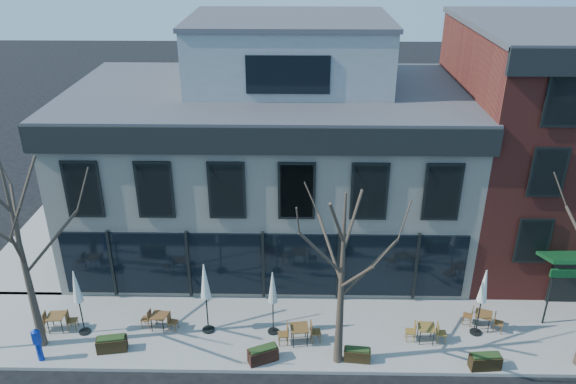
{
  "coord_description": "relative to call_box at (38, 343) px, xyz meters",
  "views": [
    {
      "loc": [
        1.42,
        -20.26,
        15.08
      ],
      "look_at": [
        1.02,
        2.0,
        4.36
      ],
      "focal_mm": 35.0,
      "sensor_mm": 36.0,
      "label": 1
    }
  ],
  "objects": [
    {
      "name": "ground",
      "position": [
        8.21,
        4.06,
        -0.92
      ],
      "size": [
        120.0,
        120.0,
        0.0
      ],
      "primitive_type": "plane",
      "color": "black",
      "rests_on": "ground"
    },
    {
      "name": "sidewalk_front",
      "position": [
        11.46,
        1.91,
        -0.85
      ],
      "size": [
        33.5,
        4.7,
        0.15
      ],
      "primitive_type": "cube",
      "color": "gray",
      "rests_on": "ground"
    },
    {
      "name": "sidewalk_side",
      "position": [
        -3.04,
        10.06,
        -0.85
      ],
      "size": [
        4.5,
        12.0,
        0.15
      ],
      "primitive_type": "cube",
      "color": "gray",
      "rests_on": "ground"
    },
    {
      "name": "corner_building",
      "position": [
        8.29,
        9.13,
        3.8
      ],
      "size": [
        18.39,
        10.39,
        11.1
      ],
      "color": "silver",
      "rests_on": "ground"
    },
    {
      "name": "red_brick_building",
      "position": [
        21.21,
        9.04,
        4.71
      ],
      "size": [
        8.2,
        11.78,
        11.18
      ],
      "color": "maroon",
      "rests_on": "ground"
    },
    {
      "name": "tree_corner",
      "position": [
        -0.27,
        0.86,
        3.32
      ],
      "size": [
        3.93,
        3.98,
        7.92
      ],
      "color": "#382B21",
      "rests_on": "sidewalk_front"
    },
    {
      "name": "tree_mid",
      "position": [
        11.23,
        0.16,
        2.87
      ],
      "size": [
        3.5,
        3.55,
        7.04
      ],
      "color": "#382B21",
      "rests_on": "sidewalk_front"
    },
    {
      "name": "call_box",
      "position": [
        0.0,
        0.0,
        0.0
      ],
      "size": [
        0.29,
        0.29,
        1.46
      ],
      "color": "#0B2899",
      "rests_on": "sidewalk_front"
    },
    {
      "name": "cafe_set_0",
      "position": [
        -0.03,
        1.74,
        -0.33
      ],
      "size": [
        1.66,
        0.71,
        0.86
      ],
      "color": "brown",
      "rests_on": "sidewalk_front"
    },
    {
      "name": "cafe_set_1",
      "position": [
        4.1,
        1.89,
        -0.35
      ],
      "size": [
        1.59,
        0.71,
        0.82
      ],
      "color": "brown",
      "rests_on": "sidewalk_front"
    },
    {
      "name": "cafe_set_3",
      "position": [
        9.77,
        1.15,
        -0.31
      ],
      "size": [
        1.76,
        0.78,
        0.91
      ],
      "color": "brown",
      "rests_on": "sidewalk_front"
    },
    {
      "name": "cafe_set_4",
      "position": [
        14.74,
        1.33,
        -0.34
      ],
      "size": [
        1.63,
        0.69,
        0.85
      ],
      "color": "brown",
      "rests_on": "sidewalk_front"
    },
    {
      "name": "cafe_set_5",
      "position": [
        17.21,
        2.18,
        -0.34
      ],
      "size": [
        1.64,
        0.98,
        0.85
      ],
      "color": "brown",
      "rests_on": "sidewalk_front"
    },
    {
      "name": "umbrella_0",
      "position": [
        1.1,
        1.59,
        1.29
      ],
      "size": [
        0.47,
        0.47,
        2.93
      ],
      "color": "black",
      "rests_on": "sidewalk_front"
    },
    {
      "name": "umbrella_1",
      "position": [
        6.08,
        1.8,
        1.45
      ],
      "size": [
        0.5,
        0.5,
        3.16
      ],
      "color": "black",
      "rests_on": "sidewalk_front"
    },
    {
      "name": "umbrella_2",
      "position": [
        8.71,
        1.75,
        1.25
      ],
      "size": [
        0.46,
        0.46,
        2.86
      ],
      "color": "black",
      "rests_on": "sidewalk_front"
    },
    {
      "name": "umbrella_4",
      "position": [
        16.87,
        1.83,
        1.35
      ],
      "size": [
        0.48,
        0.48,
        3.01
      ],
      "color": "black",
      "rests_on": "sidewalk_front"
    },
    {
      "name": "planter_0",
      "position": [
        2.55,
        0.56,
        -0.46
      ],
      "size": [
        1.2,
        0.65,
        0.64
      ],
      "color": "black",
      "rests_on": "sidewalk_front"
    },
    {
      "name": "planter_1",
      "position": [
        8.4,
        0.09,
        -0.46
      ],
      "size": [
        1.21,
        0.86,
        0.63
      ],
      "color": "black",
      "rests_on": "sidewalk_front"
    },
    {
      "name": "planter_2",
      "position": [
        11.94,
        0.18,
        -0.5
      ],
      "size": [
        1.03,
        0.5,
        0.56
      ],
      "color": "#2E220F",
      "rests_on": "sidewalk_front"
    },
    {
      "name": "planter_3",
      "position": [
        16.63,
        -0.14,
        -0.46
      ],
      "size": [
        1.17,
        0.55,
        0.63
      ],
      "color": "black",
      "rests_on": "sidewalk_front"
    }
  ]
}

